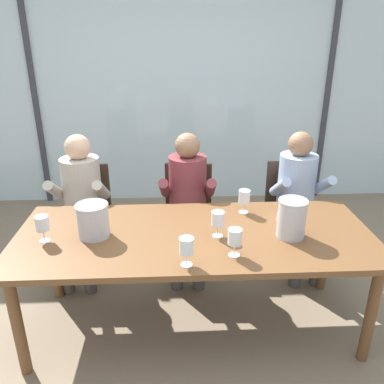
# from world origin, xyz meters

# --- Properties ---
(ground) EXTENTS (14.00, 14.00, 0.00)m
(ground) POSITION_xyz_m (0.00, 1.00, 0.00)
(ground) COLOR #847056
(window_glass_panel) EXTENTS (7.55, 0.03, 2.60)m
(window_glass_panel) POSITION_xyz_m (0.00, 2.37, 1.30)
(window_glass_panel) COLOR silver
(window_glass_panel) RESTS_ON ground
(window_mullion_left) EXTENTS (0.06, 0.06, 2.60)m
(window_mullion_left) POSITION_xyz_m (-1.70, 2.35, 1.30)
(window_mullion_left) COLOR #38383D
(window_mullion_left) RESTS_ON ground
(window_mullion_right) EXTENTS (0.06, 0.06, 2.60)m
(window_mullion_right) POSITION_xyz_m (1.70, 2.35, 1.30)
(window_mullion_right) COLOR #38383D
(window_mullion_right) RESTS_ON ground
(hillside_vineyard) EXTENTS (13.55, 2.40, 1.68)m
(hillside_vineyard) POSITION_xyz_m (0.00, 6.42, 0.84)
(hillside_vineyard) COLOR #386633
(hillside_vineyard) RESTS_ON ground
(dining_table) EXTENTS (2.35, 0.96, 0.75)m
(dining_table) POSITION_xyz_m (0.00, 0.00, 0.68)
(dining_table) COLOR brown
(dining_table) RESTS_ON ground
(chair_near_curtain) EXTENTS (0.44, 0.44, 0.90)m
(chair_near_curtain) POSITION_xyz_m (-0.92, 0.93, 0.53)
(chair_near_curtain) COLOR #332319
(chair_near_curtain) RESTS_ON ground
(chair_left_of_center) EXTENTS (0.47, 0.47, 0.90)m
(chair_left_of_center) POSITION_xyz_m (-0.00, 0.91, 0.53)
(chair_left_of_center) COLOR #332319
(chair_left_of_center) RESTS_ON ground
(chair_center) EXTENTS (0.44, 0.44, 0.90)m
(chair_center) POSITION_xyz_m (0.93, 0.92, 0.53)
(chair_center) COLOR #332319
(chair_center) RESTS_ON ground
(person_beige_jumper) EXTENTS (0.47, 0.62, 1.22)m
(person_beige_jumper) POSITION_xyz_m (-0.91, 0.75, 0.70)
(person_beige_jumper) COLOR #B7AD9E
(person_beige_jumper) RESTS_ON ground
(person_maroon_top) EXTENTS (0.47, 0.62, 1.22)m
(person_maroon_top) POSITION_xyz_m (-0.02, 0.75, 0.70)
(person_maroon_top) COLOR brown
(person_maroon_top) RESTS_ON ground
(person_pale_blue_shirt) EXTENTS (0.48, 0.63, 1.22)m
(person_pale_blue_shirt) POSITION_xyz_m (0.94, 0.75, 0.70)
(person_pale_blue_shirt) COLOR #9EB2D1
(person_pale_blue_shirt) RESTS_ON ground
(ice_bucket_primary) EXTENTS (0.19, 0.19, 0.26)m
(ice_bucket_primary) POSITION_xyz_m (0.62, -0.07, 0.88)
(ice_bucket_primary) COLOR #B7B7BC
(ice_bucket_primary) RESTS_ON dining_table
(ice_bucket_secondary) EXTENTS (0.21, 0.21, 0.22)m
(ice_bucket_secondary) POSITION_xyz_m (-0.65, -0.00, 0.86)
(ice_bucket_secondary) COLOR #B7B7BC
(ice_bucket_secondary) RESTS_ON dining_table
(tasting_bowl) EXTENTS (0.14, 0.14, 0.05)m
(tasting_bowl) POSITION_xyz_m (0.66, 0.15, 0.77)
(tasting_bowl) COLOR silver
(tasting_bowl) RESTS_ON dining_table
(wine_glass_by_left_taster) EXTENTS (0.08, 0.08, 0.17)m
(wine_glass_by_left_taster) POSITION_xyz_m (0.15, -0.05, 0.87)
(wine_glass_by_left_taster) COLOR silver
(wine_glass_by_left_taster) RESTS_ON dining_table
(wine_glass_near_bucket) EXTENTS (0.08, 0.08, 0.17)m
(wine_glass_near_bucket) POSITION_xyz_m (0.22, -0.28, 0.87)
(wine_glass_near_bucket) COLOR silver
(wine_glass_near_bucket) RESTS_ON dining_table
(wine_glass_center_pour) EXTENTS (0.08, 0.08, 0.17)m
(wine_glass_center_pour) POSITION_xyz_m (-0.07, -0.38, 0.87)
(wine_glass_center_pour) COLOR silver
(wine_glass_center_pour) RESTS_ON dining_table
(wine_glass_by_right_taster) EXTENTS (0.08, 0.08, 0.17)m
(wine_glass_by_right_taster) POSITION_xyz_m (0.38, 0.30, 0.87)
(wine_glass_by_right_taster) COLOR silver
(wine_glass_by_right_taster) RESTS_ON dining_table
(wine_glass_spare_empty) EXTENTS (0.08, 0.08, 0.17)m
(wine_glass_spare_empty) POSITION_xyz_m (-0.96, -0.06, 0.87)
(wine_glass_spare_empty) COLOR silver
(wine_glass_spare_empty) RESTS_ON dining_table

